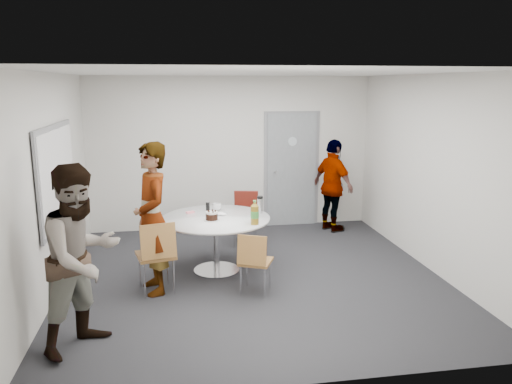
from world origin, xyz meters
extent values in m
plane|color=black|center=(0.00, 0.00, 0.00)|extent=(5.00, 5.00, 0.00)
plane|color=silver|center=(0.00, 0.00, 2.70)|extent=(5.00, 5.00, 0.00)
plane|color=silver|center=(0.00, 2.50, 1.35)|extent=(5.00, 0.00, 5.00)
plane|color=silver|center=(-2.50, 0.00, 1.35)|extent=(0.00, 5.00, 5.00)
plane|color=silver|center=(2.50, 0.00, 1.35)|extent=(0.00, 5.00, 5.00)
plane|color=silver|center=(0.00, -2.50, 1.35)|extent=(5.00, 0.00, 5.00)
cube|color=slate|center=(1.10, 2.47, 1.02)|extent=(0.90, 0.05, 2.05)
cube|color=gray|center=(1.10, 2.50, 1.02)|extent=(1.02, 0.04, 2.12)
cylinder|color=#B2BFC6|center=(1.10, 2.44, 1.55)|extent=(0.16, 0.01, 0.16)
cylinder|color=silver|center=(0.78, 2.41, 1.02)|extent=(0.04, 0.14, 0.04)
cube|color=gray|center=(-2.46, 0.20, 1.45)|extent=(0.03, 1.90, 1.25)
cube|color=white|center=(-2.44, 0.20, 1.45)|extent=(0.01, 1.78, 1.13)
cylinder|color=silver|center=(-0.47, 0.33, 0.76)|extent=(1.48, 1.48, 0.03)
cylinder|color=silver|center=(-0.47, 0.33, 0.38)|extent=(0.09, 0.09, 0.72)
cylinder|color=silver|center=(-0.47, 0.33, 0.01)|extent=(0.64, 0.64, 0.02)
cylinder|color=silver|center=(-0.54, 0.19, 0.78)|extent=(0.22, 0.22, 0.01)
cylinder|color=black|center=(-0.54, 0.19, 0.83)|extent=(0.16, 0.16, 0.09)
cylinder|color=silver|center=(-0.54, 0.19, 0.88)|extent=(0.17, 0.17, 0.02)
cylinder|color=olive|center=(0.00, -0.09, 0.90)|extent=(0.11, 0.11, 0.24)
cylinder|color=#3C8A37|center=(0.00, -0.09, 0.91)|extent=(0.11, 0.11, 0.09)
cone|color=olive|center=(0.00, -0.09, 1.04)|extent=(0.10, 0.10, 0.05)
cylinder|color=#5AA64A|center=(0.00, -0.09, 1.08)|extent=(0.04, 0.04, 0.03)
imported|color=white|center=(-0.42, 0.72, 0.82)|extent=(0.18, 0.18, 0.10)
cylinder|color=black|center=(-0.55, 0.73, 0.84)|extent=(0.05, 0.05, 0.13)
cylinder|color=silver|center=(0.17, 0.47, 0.88)|extent=(0.08, 0.08, 0.21)
cylinder|color=black|center=(0.17, 0.47, 1.00)|extent=(0.08, 0.08, 0.03)
cube|color=pink|center=(-0.81, 0.63, 0.78)|extent=(0.13, 0.10, 0.02)
ellipsoid|color=white|center=(-0.39, 0.44, 0.79)|extent=(0.20, 0.20, 0.03)
cube|color=brown|center=(-1.28, -0.25, 0.48)|extent=(0.53, 0.53, 0.04)
cube|color=brown|center=(-1.23, -0.45, 0.72)|extent=(0.43, 0.19, 0.43)
cylinder|color=silver|center=(-1.14, -0.03, 0.24)|extent=(0.02, 0.02, 0.48)
cylinder|color=silver|center=(-1.49, -0.11, 0.24)|extent=(0.02, 0.02, 0.48)
cylinder|color=silver|center=(-1.06, -0.38, 0.24)|extent=(0.02, 0.02, 0.48)
cylinder|color=silver|center=(-1.41, -0.46, 0.24)|extent=(0.02, 0.02, 0.48)
cube|color=brown|center=(-0.05, -0.48, 0.40)|extent=(0.50, 0.50, 0.03)
cube|color=brown|center=(-0.13, -0.64, 0.61)|extent=(0.36, 0.22, 0.36)
cylinder|color=silver|center=(0.15, -0.40, 0.20)|extent=(0.02, 0.02, 0.40)
cylinder|color=silver|center=(-0.13, -0.27, 0.20)|extent=(0.02, 0.02, 0.40)
cylinder|color=silver|center=(0.02, -0.68, 0.20)|extent=(0.02, 0.02, 0.40)
cylinder|color=silver|center=(-0.25, -0.55, 0.20)|extent=(0.02, 0.02, 0.40)
cube|color=maroon|center=(0.09, 1.41, 0.44)|extent=(0.49, 0.49, 0.03)
cube|color=maroon|center=(0.13, 1.60, 0.66)|extent=(0.40, 0.17, 0.39)
cylinder|color=silver|center=(-0.11, 1.29, 0.22)|extent=(0.02, 0.02, 0.44)
cylinder|color=silver|center=(0.22, 1.21, 0.22)|extent=(0.02, 0.02, 0.44)
cylinder|color=silver|center=(-0.03, 1.61, 0.22)|extent=(0.02, 0.02, 0.44)
cylinder|color=silver|center=(0.29, 1.54, 0.22)|extent=(0.02, 0.02, 0.44)
imported|color=#A5C6EA|center=(-1.30, -0.23, 0.94)|extent=(0.62, 0.78, 1.89)
imported|color=white|center=(-1.92, -1.49, 0.92)|extent=(1.11, 1.13, 1.84)
imported|color=black|center=(1.73, 1.95, 0.81)|extent=(0.73, 1.03, 1.63)
camera|label=1|loc=(-1.01, -6.26, 2.57)|focal=35.00mm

